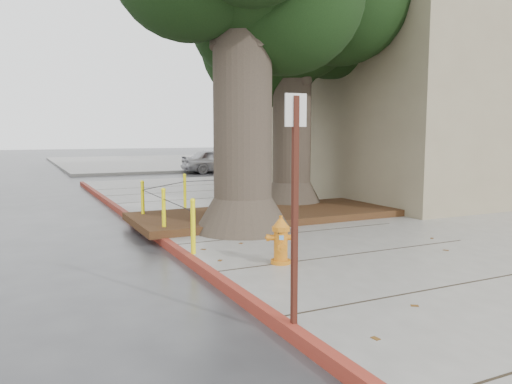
% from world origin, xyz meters
% --- Properties ---
extents(ground, '(140.00, 140.00, 0.00)m').
position_xyz_m(ground, '(0.00, 0.00, 0.00)').
color(ground, '#28282B').
rests_on(ground, ground).
extents(sidewalk_main, '(16.00, 26.00, 0.15)m').
position_xyz_m(sidewalk_main, '(6.00, 2.50, 0.07)').
color(sidewalk_main, slate).
rests_on(sidewalk_main, ground).
extents(sidewalk_far, '(16.00, 20.00, 0.15)m').
position_xyz_m(sidewalk_far, '(6.00, 30.00, 0.07)').
color(sidewalk_far, slate).
rests_on(sidewalk_far, ground).
extents(curb_red, '(0.14, 26.00, 0.16)m').
position_xyz_m(curb_red, '(-2.00, 2.50, 0.07)').
color(curb_red, maroon).
rests_on(curb_red, ground).
extents(planter_bed, '(6.40, 2.60, 0.16)m').
position_xyz_m(planter_bed, '(0.90, 3.90, 0.23)').
color(planter_bed, black).
rests_on(planter_bed, sidewalk_main).
extents(building_corner, '(12.00, 13.00, 10.00)m').
position_xyz_m(building_corner, '(10.00, 8.50, 5.00)').
color(building_corner, gray).
rests_on(building_corner, ground).
extents(building_side_white, '(10.00, 10.00, 9.00)m').
position_xyz_m(building_side_white, '(16.00, 26.00, 4.50)').
color(building_side_white, silver).
rests_on(building_side_white, ground).
extents(building_side_grey, '(12.00, 14.00, 12.00)m').
position_xyz_m(building_side_grey, '(22.00, 32.00, 6.00)').
color(building_side_grey, slate).
rests_on(building_side_grey, ground).
extents(tree_far, '(4.50, 3.80, 7.17)m').
position_xyz_m(tree_far, '(2.64, 5.32, 5.02)').
color(tree_far, '#4C3F33').
rests_on(tree_far, sidewalk_main).
extents(bollard_ring, '(3.79, 5.39, 0.95)m').
position_xyz_m(bollard_ring, '(-0.87, 4.38, 0.66)').
color(bollard_ring, yellow).
rests_on(bollard_ring, sidewalk_main).
extents(fire_hydrant, '(0.41, 0.41, 0.75)m').
position_xyz_m(fire_hydrant, '(-0.89, -0.00, 0.52)').
color(fire_hydrant, orange).
rests_on(fire_hydrant, sidewalk_main).
extents(signpost, '(0.24, 0.06, 2.41)m').
position_xyz_m(signpost, '(-1.95, -2.23, 1.51)').
color(signpost, '#471911').
rests_on(signpost, sidewalk_main).
extents(car_silver, '(3.98, 1.70, 1.34)m').
position_xyz_m(car_silver, '(5.71, 19.41, 0.67)').
color(car_silver, '#B4B4B9').
rests_on(car_silver, ground).
extents(car_red, '(3.66, 1.52, 1.18)m').
position_xyz_m(car_red, '(8.19, 18.52, 0.59)').
color(car_red, maroon).
rests_on(car_red, ground).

